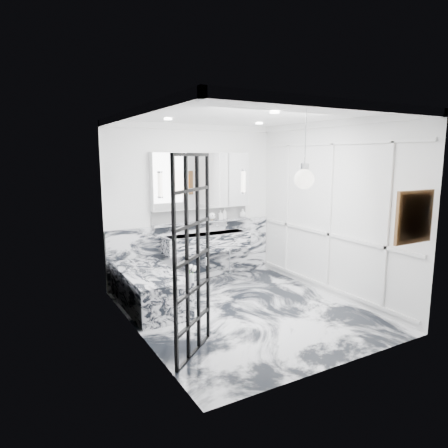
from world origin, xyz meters
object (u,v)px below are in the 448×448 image
crittall_door (193,258)px  mirror_cabinet (202,181)px  bathtub (149,289)px  trough_sink (207,242)px

crittall_door → mirror_cabinet: mirror_cabinet is taller
crittall_door → bathtub: bearing=48.3°
crittall_door → trough_sink: bearing=19.1°
trough_sink → bathtub: 1.55m
crittall_door → mirror_cabinet: size_ratio=1.19×
crittall_door → trough_sink: 2.72m
crittall_door → bathtub: crittall_door is taller
bathtub → trough_sink: bearing=26.5°
mirror_cabinet → bathtub: (-1.32, -0.83, -1.54)m
crittall_door → mirror_cabinet: bearing=20.8°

